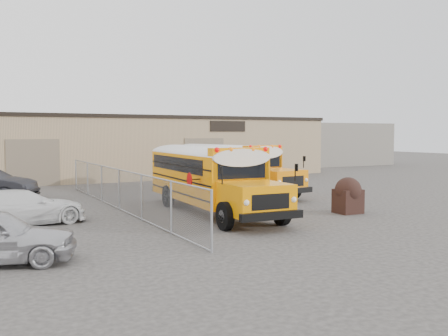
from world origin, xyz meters
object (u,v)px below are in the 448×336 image
tarp_bundle (348,195)px  car_white (22,208)px  school_bus_left (165,165)px  school_bus_right (179,160)px

tarp_bundle → car_white: size_ratio=0.33×
tarp_bundle → car_white: (-12.44, 3.44, -0.12)m
school_bus_left → school_bus_right: (3.05, 5.26, -0.05)m
school_bus_left → tarp_bundle: school_bus_left is taller
school_bus_left → school_bus_right: 6.08m
school_bus_right → car_white: 15.38m
school_bus_right → car_white: (-10.82, -10.88, -0.94)m
school_bus_right → tarp_bundle: school_bus_right is taller
school_bus_right → car_white: school_bus_right is taller
school_bus_left → school_bus_right: bearing=59.9°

